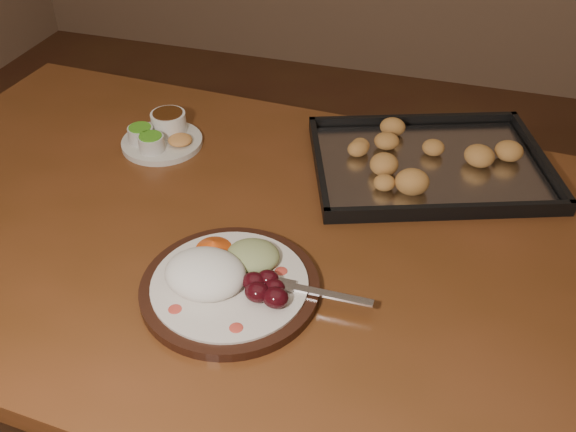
% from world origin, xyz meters
% --- Properties ---
extents(ground, '(4.00, 4.00, 0.00)m').
position_xyz_m(ground, '(0.00, 0.00, 0.00)').
color(ground, '#56371D').
rests_on(ground, ground).
extents(dining_table, '(1.54, 0.98, 0.75)m').
position_xyz_m(dining_table, '(0.03, -0.26, 0.65)').
color(dining_table, brown).
rests_on(dining_table, ground).
extents(dinner_plate, '(0.36, 0.28, 0.06)m').
position_xyz_m(dinner_plate, '(0.05, -0.41, 0.77)').
color(dinner_plate, black).
rests_on(dinner_plate, dining_table).
extents(condiment_saucer, '(0.17, 0.17, 0.06)m').
position_xyz_m(condiment_saucer, '(-0.24, -0.04, 0.77)').
color(condiment_saucer, beige).
rests_on(condiment_saucer, dining_table).
extents(baking_tray, '(0.54, 0.47, 0.05)m').
position_xyz_m(baking_tray, '(0.31, 0.03, 0.76)').
color(baking_tray, black).
rests_on(baking_tray, dining_table).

